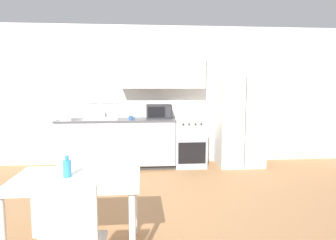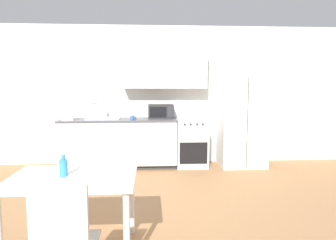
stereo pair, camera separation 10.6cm
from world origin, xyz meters
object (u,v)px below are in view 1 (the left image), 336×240
at_px(oven_range, 189,143).
at_px(dining_chair_near, 72,240).
at_px(refrigerator, 239,121).
at_px(drink_bottle, 67,168).
at_px(coffee_mug, 131,118).
at_px(microwave, 159,111).
at_px(dining_table, 77,188).

distance_m(oven_range, dining_chair_near, 3.96).
height_order(refrigerator, dining_chair_near, refrigerator).
xyz_separation_m(dining_chair_near, drink_bottle, (-0.21, 0.79, 0.27)).
height_order(coffee_mug, dining_chair_near, coffee_mug).
xyz_separation_m(microwave, drink_bottle, (-1.00, -3.02, -0.24)).
bearing_deg(oven_range, dining_chair_near, -110.33).
xyz_separation_m(coffee_mug, dining_chair_near, (-0.27, -3.53, -0.42)).
relative_size(oven_range, drink_bottle, 4.09).
bearing_deg(dining_table, drink_bottle, 167.47).
bearing_deg(dining_chair_near, refrigerator, 57.28).
distance_m(refrigerator, drink_bottle, 3.86).
distance_m(refrigerator, dining_table, 3.82).
distance_m(oven_range, refrigerator, 1.05).
bearing_deg(coffee_mug, drink_bottle, -99.97).
bearing_deg(microwave, drink_bottle, -108.37).
xyz_separation_m(dining_table, drink_bottle, (-0.08, 0.02, 0.19)).
bearing_deg(oven_range, microwave, 170.26).
height_order(microwave, dining_chair_near, microwave).
distance_m(microwave, coffee_mug, 0.60).
relative_size(dining_chair_near, drink_bottle, 4.24).
relative_size(dining_table, dining_chair_near, 1.22).
relative_size(oven_range, dining_chair_near, 0.97).
height_order(microwave, drink_bottle, microwave).
bearing_deg(microwave, dining_chair_near, -101.76).
distance_m(refrigerator, dining_chair_near, 4.38).
height_order(coffee_mug, dining_table, coffee_mug).
distance_m(oven_range, microwave, 0.85).
xyz_separation_m(refrigerator, microwave, (-1.55, 0.13, 0.19)).
bearing_deg(refrigerator, drink_bottle, -131.46).
bearing_deg(dining_table, microwave, 73.14).
relative_size(dining_table, drink_bottle, 5.18).
bearing_deg(drink_bottle, refrigerator, 48.54).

